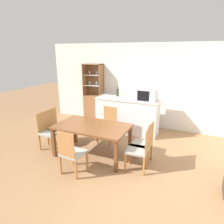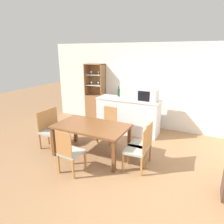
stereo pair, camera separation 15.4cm
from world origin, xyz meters
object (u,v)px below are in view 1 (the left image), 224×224
object	(u,v)px
display_cabinet	(94,104)
dining_table	(92,129)
dining_chair_head_far	(108,125)
dining_chair_side_right_far	(143,143)
wine_bottle	(118,92)
dining_chair_side_right_near	(139,149)
dining_chair_head_near	(72,153)
dining_chair_side_left_far	(56,127)
dining_chair_side_left_near	(48,131)
microwave	(147,95)

from	to	relation	value
display_cabinet	dining_table	xyz separation A→B (m)	(1.15, -2.16, 0.05)
dining_chair_head_far	dining_chair_side_right_far	xyz separation A→B (m)	(1.14, -0.66, 0.00)
dining_table	dining_chair_side_right_far	bearing A→B (deg)	7.09
dining_table	wine_bottle	distance (m)	1.88
dining_chair_head_far	dining_chair_side_right_near	world-z (taller)	same
dining_chair_head_near	dining_chair_side_right_near	size ratio (longest dim) A/B	1.00
dining_chair_side_left_far	dining_table	bearing A→B (deg)	86.52
display_cabinet	dining_chair_side_right_far	xyz separation A→B (m)	(2.29, -2.01, -0.14)
wine_bottle	dining_table	bearing A→B (deg)	-85.65
display_cabinet	dining_chair_head_near	xyz separation A→B (m)	(1.15, -2.96, -0.14)
dining_chair_side_left_near	dining_chair_side_right_far	distance (m)	2.31
display_cabinet	microwave	world-z (taller)	display_cabinet
dining_chair_head_far	dining_chair_side_right_far	world-z (taller)	same
dining_chair_head_far	dining_chair_side_right_near	bearing A→B (deg)	142.81
dining_chair_head_near	dining_chair_side_right_near	xyz separation A→B (m)	(1.15, 0.66, 0.00)
dining_table	dining_chair_side_right_near	bearing A→B (deg)	-7.05
dining_chair_head_near	dining_chair_side_left_far	xyz separation A→B (m)	(-1.14, 0.95, 0.00)
dining_chair_side_left_far	display_cabinet	bearing A→B (deg)	-175.92
dining_table	dining_chair_side_left_near	size ratio (longest dim) A/B	1.80
dining_chair_side_left_far	dining_chair_head_far	bearing A→B (deg)	123.74
dining_chair_side_left_far	dining_chair_side_right_far	bearing A→B (deg)	93.74
dining_chair_head_far	dining_chair_side_right_far	size ratio (longest dim) A/B	1.00
dining_chair_side_left_near	wine_bottle	distance (m)	2.30
dining_chair_side_right_far	dining_chair_side_left_near	bearing A→B (deg)	99.66
dining_chair_side_right_near	wine_bottle	size ratio (longest dim) A/B	2.98
dining_chair_head_far	dining_chair_side_right_near	xyz separation A→B (m)	(1.14, -0.95, 0.00)
dining_chair_head_near	dining_chair_side_right_far	distance (m)	1.49
dining_table	dining_chair_side_right_far	xyz separation A→B (m)	(1.14, 0.14, -0.20)
dining_chair_head_far	dining_chair_head_near	bearing A→B (deg)	92.29
dining_chair_side_left_near	dining_chair_head_far	bearing A→B (deg)	131.58
dining_chair_side_left_near	dining_chair_side_right_far	size ratio (longest dim) A/B	1.00
display_cabinet	dining_table	distance (m)	2.44
display_cabinet	dining_chair_head_far	bearing A→B (deg)	-49.51
microwave	dining_chair_head_near	bearing A→B (deg)	-108.29
wine_bottle	dining_chair_side_left_near	bearing A→B (deg)	-117.19
dining_chair_side_right_near	wine_bottle	xyz separation A→B (m)	(-1.28, 1.96, 0.68)
display_cabinet	dining_chair_head_far	world-z (taller)	display_cabinet
dining_chair_head_near	microwave	bearing A→B (deg)	75.86
dining_chair_side_right_near	microwave	size ratio (longest dim) A/B	1.81
display_cabinet	dining_chair_side_left_far	size ratio (longest dim) A/B	2.10
dining_chair_side_left_far	dining_chair_side_right_far	world-z (taller)	same
dining_chair_head_far	dining_chair_side_left_near	size ratio (longest dim) A/B	1.00
dining_chair_head_far	dining_chair_side_left_far	size ratio (longest dim) A/B	1.00
dining_chair_side_left_near	dining_table	bearing A→B (deg)	99.08
dining_chair_side_right_near	dining_chair_side_right_far	distance (m)	0.28
dining_chair_head_far	wine_bottle	xyz separation A→B (m)	(-0.14, 1.01, 0.68)
microwave	wine_bottle	bearing A→B (deg)	170.57
dining_chair_side_right_near	dining_chair_side_left_near	world-z (taller)	same
dining_chair_head_near	dining_chair_side_left_near	bearing A→B (deg)	153.98
dining_chair_side_left_near	microwave	bearing A→B (deg)	134.61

